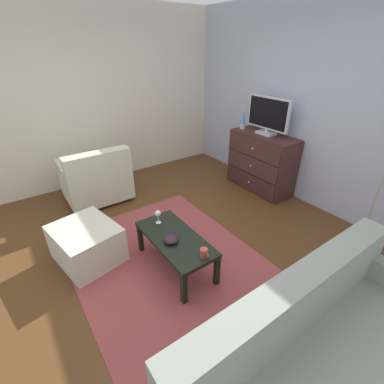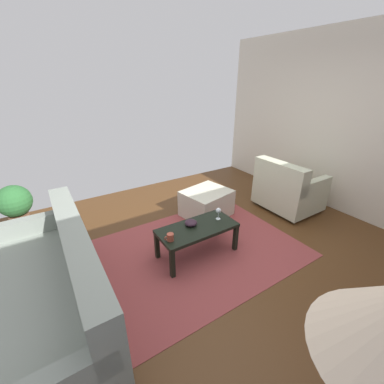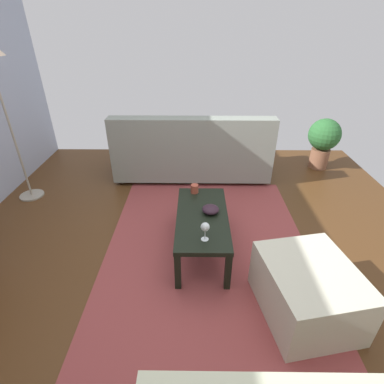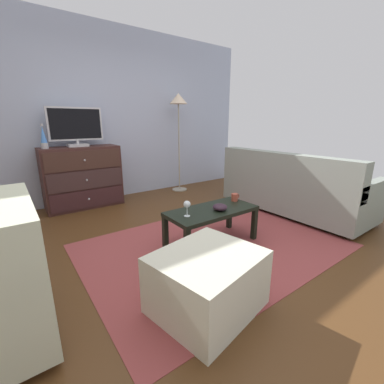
{
  "view_description": "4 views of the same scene",
  "coord_description": "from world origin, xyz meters",
  "px_view_note": "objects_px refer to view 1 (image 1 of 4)",
  "views": [
    {
      "loc": [
        2.15,
        -1.29,
        2.16
      ],
      "look_at": [
        0.16,
        0.11,
        0.82
      ],
      "focal_mm": 25.38,
      "sensor_mm": 36.0,
      "label": 1
    },
    {
      "loc": [
        1.63,
        1.97,
        2.03
      ],
      "look_at": [
        0.28,
        -0.16,
        0.87
      ],
      "focal_mm": 23.2,
      "sensor_mm": 36.0,
      "label": 2
    },
    {
      "loc": [
        -1.92,
        -0.08,
        1.88
      ],
      "look_at": [
        0.05,
        -0.05,
        0.73
      ],
      "focal_mm": 27.49,
      "sensor_mm": 36.0,
      "label": 3
    },
    {
      "loc": [
        -1.44,
        -2.06,
        1.28
      ],
      "look_at": [
        0.02,
        -0.06,
        0.59
      ],
      "focal_mm": 23.84,
      "sensor_mm": 36.0,
      "label": 4
    }
  ],
  "objects_px": {
    "lava_lamp": "(243,120)",
    "mug": "(204,253)",
    "tv": "(268,115)",
    "bowl_decorative": "(171,239)",
    "ottoman": "(87,243)",
    "dresser": "(261,162)",
    "armchair": "(96,179)",
    "couch_large": "(318,362)",
    "coffee_table": "(175,241)",
    "wine_glass": "(158,214)"
  },
  "relations": [
    {
      "from": "wine_glass",
      "to": "ottoman",
      "type": "bearing_deg",
      "value": -115.12
    },
    {
      "from": "dresser",
      "to": "tv",
      "type": "distance_m",
      "value": 0.76
    },
    {
      "from": "dresser",
      "to": "mug",
      "type": "height_order",
      "value": "dresser"
    },
    {
      "from": "lava_lamp",
      "to": "bowl_decorative",
      "type": "bearing_deg",
      "value": -59.86
    },
    {
      "from": "armchair",
      "to": "wine_glass",
      "type": "bearing_deg",
      "value": 6.76
    },
    {
      "from": "tv",
      "to": "couch_large",
      "type": "height_order",
      "value": "tv"
    },
    {
      "from": "armchair",
      "to": "tv",
      "type": "bearing_deg",
      "value": 63.86
    },
    {
      "from": "coffee_table",
      "to": "armchair",
      "type": "height_order",
      "value": "armchair"
    },
    {
      "from": "wine_glass",
      "to": "couch_large",
      "type": "relative_size",
      "value": 0.08
    },
    {
      "from": "dresser",
      "to": "lava_lamp",
      "type": "height_order",
      "value": "lava_lamp"
    },
    {
      "from": "bowl_decorative",
      "to": "dresser",
      "type": "bearing_deg",
      "value": 110.16
    },
    {
      "from": "tv",
      "to": "bowl_decorative",
      "type": "relative_size",
      "value": 4.92
    },
    {
      "from": "dresser",
      "to": "armchair",
      "type": "height_order",
      "value": "dresser"
    },
    {
      "from": "lava_lamp",
      "to": "couch_large",
      "type": "relative_size",
      "value": 0.16
    },
    {
      "from": "couch_large",
      "to": "ottoman",
      "type": "relative_size",
      "value": 2.92
    },
    {
      "from": "coffee_table",
      "to": "tv",
      "type": "bearing_deg",
      "value": 109.68
    },
    {
      "from": "tv",
      "to": "couch_large",
      "type": "xyz_separation_m",
      "value": [
        2.36,
        -2.05,
        -0.88
      ]
    },
    {
      "from": "armchair",
      "to": "coffee_table",
      "type": "bearing_deg",
      "value": 6.04
    },
    {
      "from": "bowl_decorative",
      "to": "ottoman",
      "type": "relative_size",
      "value": 0.22
    },
    {
      "from": "dresser",
      "to": "mug",
      "type": "distance_m",
      "value": 2.37
    },
    {
      "from": "lava_lamp",
      "to": "mug",
      "type": "relative_size",
      "value": 2.89
    },
    {
      "from": "dresser",
      "to": "bowl_decorative",
      "type": "xyz_separation_m",
      "value": [
        0.81,
        -2.21,
        -0.03
      ]
    },
    {
      "from": "coffee_table",
      "to": "ottoman",
      "type": "height_order",
      "value": "ottoman"
    },
    {
      "from": "tv",
      "to": "coffee_table",
      "type": "distance_m",
      "value": 2.45
    },
    {
      "from": "lava_lamp",
      "to": "bowl_decorative",
      "type": "relative_size",
      "value": 2.18
    },
    {
      "from": "wine_glass",
      "to": "mug",
      "type": "bearing_deg",
      "value": 6.49
    },
    {
      "from": "tv",
      "to": "bowl_decorative",
      "type": "distance_m",
      "value": 2.51
    },
    {
      "from": "wine_glass",
      "to": "couch_large",
      "type": "xyz_separation_m",
      "value": [
        1.91,
        0.12,
        -0.17
      ]
    },
    {
      "from": "armchair",
      "to": "ottoman",
      "type": "height_order",
      "value": "armchair"
    },
    {
      "from": "dresser",
      "to": "bowl_decorative",
      "type": "relative_size",
      "value": 7.22
    },
    {
      "from": "dresser",
      "to": "bowl_decorative",
      "type": "bearing_deg",
      "value": -69.84
    },
    {
      "from": "bowl_decorative",
      "to": "lava_lamp",
      "type": "bearing_deg",
      "value": 120.14
    },
    {
      "from": "dresser",
      "to": "armchair",
      "type": "relative_size",
      "value": 1.2
    },
    {
      "from": "mug",
      "to": "bowl_decorative",
      "type": "relative_size",
      "value": 0.75
    },
    {
      "from": "mug",
      "to": "armchair",
      "type": "relative_size",
      "value": 0.12
    },
    {
      "from": "coffee_table",
      "to": "couch_large",
      "type": "distance_m",
      "value": 1.59
    },
    {
      "from": "dresser",
      "to": "tv",
      "type": "relative_size",
      "value": 1.47
    },
    {
      "from": "wine_glass",
      "to": "mug",
      "type": "distance_m",
      "value": 0.74
    },
    {
      "from": "tv",
      "to": "lava_lamp",
      "type": "bearing_deg",
      "value": -171.31
    },
    {
      "from": "bowl_decorative",
      "to": "armchair",
      "type": "relative_size",
      "value": 0.17
    },
    {
      "from": "dresser",
      "to": "lava_lamp",
      "type": "distance_m",
      "value": 0.76
    },
    {
      "from": "armchair",
      "to": "lava_lamp",
      "type": "bearing_deg",
      "value": 72.59
    },
    {
      "from": "armchair",
      "to": "ottoman",
      "type": "xyz_separation_m",
      "value": [
        1.26,
        -0.54,
        -0.14
      ]
    },
    {
      "from": "lava_lamp",
      "to": "bowl_decorative",
      "type": "distance_m",
      "value": 2.58
    },
    {
      "from": "tv",
      "to": "mug",
      "type": "relative_size",
      "value": 6.53
    },
    {
      "from": "coffee_table",
      "to": "mug",
      "type": "relative_size",
      "value": 8.53
    },
    {
      "from": "tv",
      "to": "coffee_table",
      "type": "bearing_deg",
      "value": -70.32
    },
    {
      "from": "armchair",
      "to": "mug",
      "type": "bearing_deg",
      "value": 6.68
    },
    {
      "from": "armchair",
      "to": "couch_large",
      "type": "bearing_deg",
      "value": 5.04
    },
    {
      "from": "bowl_decorative",
      "to": "ottoman",
      "type": "distance_m",
      "value": 1.0
    }
  ]
}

